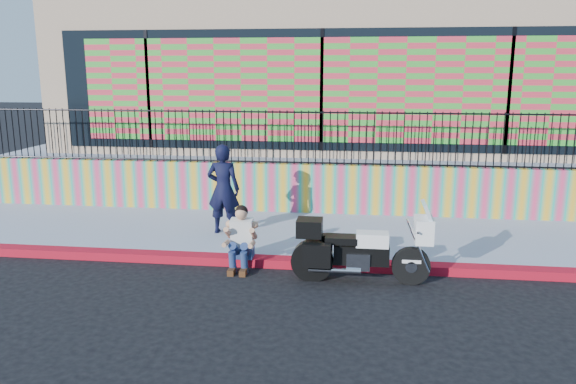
# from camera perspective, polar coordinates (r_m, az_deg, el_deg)

# --- Properties ---
(ground) EXTENTS (90.00, 90.00, 0.00)m
(ground) POSITION_cam_1_polar(r_m,az_deg,el_deg) (9.76, 1.53, -7.64)
(ground) COLOR black
(ground) RESTS_ON ground
(red_curb) EXTENTS (16.00, 0.30, 0.15)m
(red_curb) POSITION_cam_1_polar(r_m,az_deg,el_deg) (9.73, 1.53, -7.23)
(red_curb) COLOR #A20B24
(red_curb) RESTS_ON ground
(sidewalk) EXTENTS (16.00, 3.00, 0.15)m
(sidewalk) POSITION_cam_1_polar(r_m,az_deg,el_deg) (11.29, 2.38, -4.43)
(sidewalk) COLOR #8E98AA
(sidewalk) RESTS_ON ground
(mural_wall) EXTENTS (16.00, 0.20, 1.10)m
(mural_wall) POSITION_cam_1_polar(r_m,az_deg,el_deg) (12.68, 3.04, 0.35)
(mural_wall) COLOR #DC3967
(mural_wall) RESTS_ON sidewalk
(metal_fence) EXTENTS (15.80, 0.04, 1.20)m
(metal_fence) POSITION_cam_1_polar(r_m,az_deg,el_deg) (12.50, 3.10, 5.52)
(metal_fence) COLOR black
(metal_fence) RESTS_ON mural_wall
(elevated_platform) EXTENTS (16.00, 10.00, 1.25)m
(elevated_platform) POSITION_cam_1_polar(r_m,az_deg,el_deg) (17.71, 4.29, 3.53)
(elevated_platform) COLOR #8E98AA
(elevated_platform) RESTS_ON ground
(storefront_building) EXTENTS (14.00, 8.06, 4.00)m
(storefront_building) POSITION_cam_1_polar(r_m,az_deg,el_deg) (17.28, 4.39, 12.05)
(storefront_building) COLOR tan
(storefront_building) RESTS_ON elevated_platform
(police_motorcycle) EXTENTS (2.17, 0.72, 1.35)m
(police_motorcycle) POSITION_cam_1_polar(r_m,az_deg,el_deg) (9.01, 7.20, -5.66)
(police_motorcycle) COLOR black
(police_motorcycle) RESTS_ON ground
(police_officer) EXTENTS (0.67, 0.46, 1.78)m
(police_officer) POSITION_cam_1_polar(r_m,az_deg,el_deg) (11.07, -6.58, 0.30)
(police_officer) COLOR black
(police_officer) RESTS_ON sidewalk
(seated_man) EXTENTS (0.54, 0.71, 1.06)m
(seated_man) POSITION_cam_1_polar(r_m,az_deg,el_deg) (9.56, -4.85, -5.28)
(seated_man) COLOR navy
(seated_man) RESTS_ON ground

